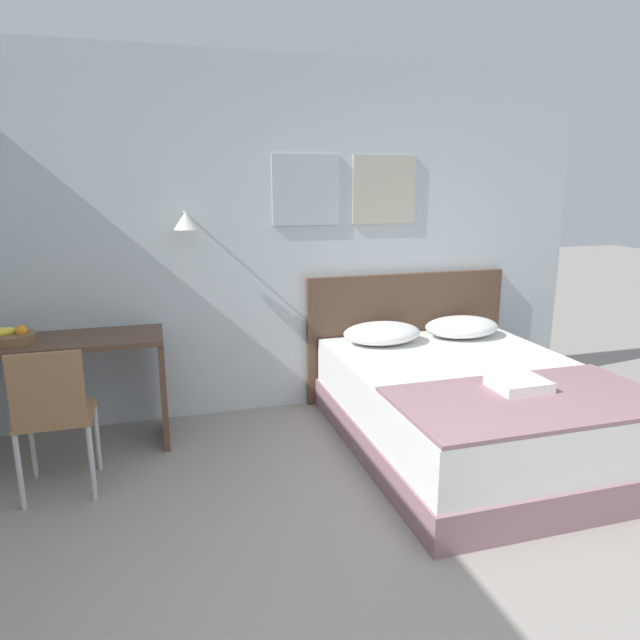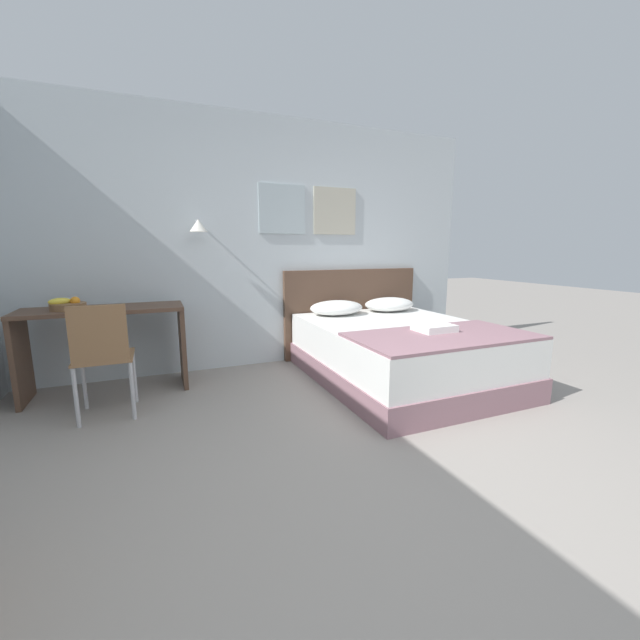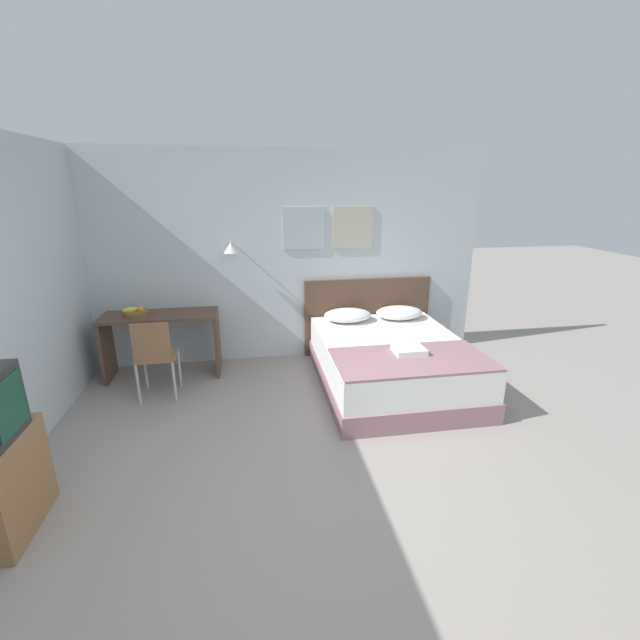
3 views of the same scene
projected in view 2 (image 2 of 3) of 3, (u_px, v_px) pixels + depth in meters
The scene contains 11 objects.
ground_plane at pixel (396, 523), 1.86m from camera, with size 24.00×24.00×0.00m, color gray.
wall_back at pixel (251, 244), 4.21m from camera, with size 5.34×0.31×2.65m.
bed at pixel (401, 353), 3.85m from camera, with size 1.59×2.05×0.55m.
headboard at pixel (352, 312), 4.76m from camera, with size 1.71×0.06×1.04m.
pillow_left at pixel (336, 308), 4.34m from camera, with size 0.61×0.43×0.16m.
pillow_right at pixel (389, 304), 4.60m from camera, with size 0.61×0.43×0.16m.
throw_blanket at pixel (443, 336), 3.25m from camera, with size 1.55×0.82×0.02m.
folded_towel_near_foot at pixel (434, 328), 3.38m from camera, with size 0.31×0.26×0.06m.
desk at pixel (105, 333), 3.46m from camera, with size 1.31×0.50×0.77m.
desk_chair at pixel (102, 352), 2.91m from camera, with size 0.41×0.41×0.89m.
fruit_bowl at pixel (68, 305), 3.30m from camera, with size 0.28×0.27×0.11m.
Camera 2 is at (-0.97, -1.38, 1.28)m, focal length 22.00 mm.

